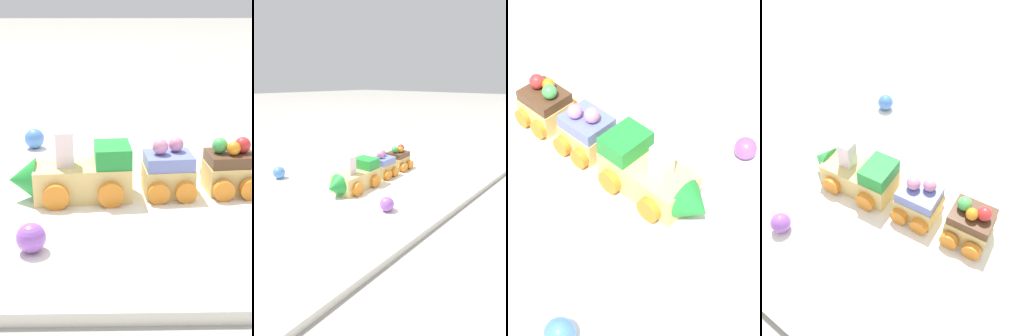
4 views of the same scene
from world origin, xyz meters
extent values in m
plane|color=gray|center=(0.00, 0.00, 0.00)|extent=(10.00, 10.00, 0.00)
cube|color=white|center=(0.00, 0.00, 0.01)|extent=(0.72, 0.47, 0.01)
cube|color=#E5C675|center=(0.06, 0.02, 0.03)|extent=(0.11, 0.06, 0.04)
cube|color=green|center=(0.02, 0.01, 0.06)|extent=(0.04, 0.05, 0.02)
cone|color=green|center=(0.13, 0.02, 0.04)|extent=(0.03, 0.05, 0.05)
cube|color=white|center=(0.08, 0.02, 0.06)|extent=(0.02, 0.02, 0.02)
cube|color=white|center=(0.08, 0.02, 0.08)|extent=(0.02, 0.02, 0.02)
cylinder|color=orange|center=(0.09, -0.01, 0.03)|extent=(0.03, 0.01, 0.03)
cylinder|color=orange|center=(0.08, 0.05, 0.03)|extent=(0.03, 0.01, 0.03)
cylinder|color=orange|center=(0.03, -0.02, 0.03)|extent=(0.03, 0.01, 0.03)
cylinder|color=orange|center=(0.02, 0.05, 0.03)|extent=(0.03, 0.01, 0.03)
cube|color=#E5C675|center=(-0.04, 0.01, 0.03)|extent=(0.06, 0.05, 0.03)
cube|color=#6B7AC6|center=(-0.04, 0.01, 0.05)|extent=(0.06, 0.05, 0.02)
sphere|color=pink|center=(-0.05, 0.00, 0.07)|extent=(0.02, 0.02, 0.02)
sphere|color=pink|center=(-0.03, 0.01, 0.07)|extent=(0.02, 0.02, 0.02)
cylinder|color=orange|center=(-0.02, -0.02, 0.02)|extent=(0.03, 0.01, 0.02)
cylinder|color=orange|center=(-0.03, 0.04, 0.02)|extent=(0.03, 0.01, 0.02)
cylinder|color=orange|center=(-0.05, -0.02, 0.02)|extent=(0.03, 0.01, 0.02)
cylinder|color=orange|center=(-0.06, 0.04, 0.02)|extent=(0.03, 0.01, 0.02)
cube|color=#E5C675|center=(-0.12, 0.00, 0.03)|extent=(0.06, 0.05, 0.03)
cube|color=brown|center=(-0.12, 0.00, 0.05)|extent=(0.06, 0.05, 0.01)
sphere|color=red|center=(-0.13, 0.00, 0.07)|extent=(0.02, 0.02, 0.02)
sphere|color=orange|center=(-0.12, 0.01, 0.07)|extent=(0.02, 0.02, 0.02)
sphere|color=#4CBC56|center=(-0.10, 0.00, 0.07)|extent=(0.02, 0.02, 0.02)
cylinder|color=orange|center=(-0.10, -0.02, 0.02)|extent=(0.03, 0.01, 0.02)
cylinder|color=orange|center=(-0.10, 0.03, 0.02)|extent=(0.03, 0.01, 0.02)
cylinder|color=orange|center=(-0.13, -0.03, 0.02)|extent=(0.03, 0.01, 0.02)
cylinder|color=orange|center=(-0.13, 0.03, 0.02)|extent=(0.03, 0.01, 0.02)
sphere|color=#4C84E0|center=(0.14, -0.17, 0.03)|extent=(0.03, 0.03, 0.03)
sphere|color=#9956C6|center=(0.10, 0.14, 0.03)|extent=(0.03, 0.03, 0.03)
camera|label=1|loc=(0.02, 0.52, 0.23)|focal=50.00mm
camera|label=2|loc=(0.43, 0.43, 0.24)|focal=28.00mm
camera|label=3|loc=(0.37, -0.28, 0.50)|focal=60.00mm
camera|label=4|loc=(-0.17, 0.26, 0.40)|focal=35.00mm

